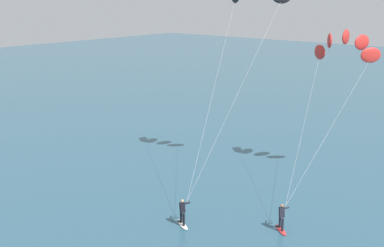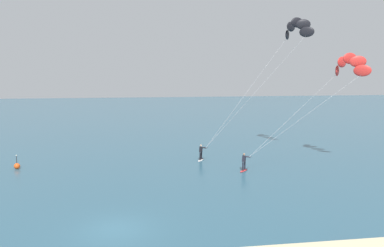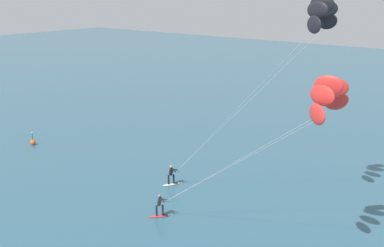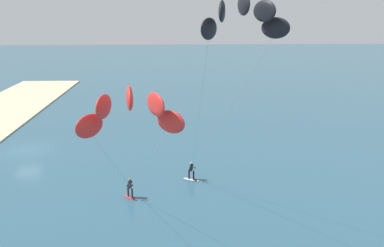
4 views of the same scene
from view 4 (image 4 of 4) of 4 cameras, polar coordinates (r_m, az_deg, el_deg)
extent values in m
plane|color=#2D566B|center=(45.50, -22.46, -3.53)|extent=(240.00, 240.00, 0.00)
ellipsoid|color=white|center=(35.12, -0.10, -7.96)|extent=(1.02, 1.49, 0.08)
cube|color=black|center=(34.94, 0.51, -8.01)|extent=(0.39, 0.38, 0.02)
cylinder|color=black|center=(35.04, -0.43, -7.25)|extent=(0.14, 0.14, 0.78)
cylinder|color=black|center=(34.86, 0.23, -7.38)|extent=(0.14, 0.14, 0.78)
cube|color=black|center=(34.68, -0.10, -6.27)|extent=(0.42, 0.42, 0.63)
sphere|color=tan|center=(34.52, -0.10, -5.63)|extent=(0.20, 0.20, 0.20)
cylinder|color=black|center=(34.13, 0.12, -6.38)|extent=(0.54, 0.14, 0.03)
cylinder|color=black|center=(34.38, 0.19, -6.15)|extent=(0.55, 0.41, 0.15)
cylinder|color=black|center=(34.34, -0.17, -6.18)|extent=(0.61, 0.20, 0.15)
ellipsoid|color=black|center=(20.64, 2.41, 13.28)|extent=(1.49, 1.13, 1.10)
ellipsoid|color=black|center=(20.81, 4.27, 15.61)|extent=(1.60, 0.61, 1.10)
ellipsoid|color=black|center=(21.18, 7.35, 16.43)|extent=(1.60, 0.63, 1.10)
ellipsoid|color=black|center=(21.61, 10.24, 15.43)|extent=(1.48, 1.14, 1.10)
ellipsoid|color=black|center=(21.91, 11.77, 13.14)|extent=(1.13, 1.49, 1.10)
cylinder|color=#B2B2B7|center=(27.04, 0.97, 0.70)|extent=(10.92, 0.41, 11.79)
cylinder|color=#B2B2B7|center=(27.53, 4.60, 0.93)|extent=(10.20, 3.94, 11.79)
ellipsoid|color=red|center=(32.42, -8.74, -10.33)|extent=(1.23, 1.39, 0.08)
cube|color=black|center=(32.13, -8.22, -10.47)|extent=(0.40, 0.40, 0.02)
cylinder|color=black|center=(32.38, -9.05, -9.54)|extent=(0.14, 0.14, 0.78)
cylinder|color=black|center=(32.09, -8.50, -9.76)|extent=(0.14, 0.14, 0.78)
cube|color=black|center=(31.94, -8.83, -8.54)|extent=(0.44, 0.44, 0.63)
sphere|color=#9E7051|center=(31.77, -8.86, -7.85)|extent=(0.20, 0.20, 0.20)
cylinder|color=black|center=(31.38, -8.80, -8.71)|extent=(0.55, 0.11, 0.03)
cylinder|color=black|center=(31.62, -8.62, -8.44)|extent=(0.56, 0.38, 0.15)
cylinder|color=black|center=(31.61, -9.02, -8.46)|extent=(0.61, 0.23, 0.15)
ellipsoid|color=red|center=(18.60, -14.37, -0.34)|extent=(1.48, 1.21, 1.10)
ellipsoid|color=red|center=(18.34, -12.44, 2.37)|extent=(1.63, 0.70, 1.10)
ellipsoid|color=red|center=(18.25, -8.85, 3.58)|extent=(1.63, 0.55, 1.10)
ellipsoid|color=red|center=(18.40, -5.18, 2.73)|extent=(1.54, 1.10, 1.10)
ellipsoid|color=red|center=(18.69, -3.03, 0.24)|extent=(1.21, 1.48, 1.10)
cylinder|color=#B2B2B7|center=(24.96, -10.87, -5.92)|extent=(10.83, 0.27, 7.72)
cylinder|color=#B2B2B7|center=(24.99, -6.62, -5.70)|extent=(10.29, 3.41, 7.72)
sphere|color=#EA5119|center=(51.96, -1.75, 0.46)|extent=(0.56, 0.56, 0.56)
cylinder|color=#262628|center=(51.79, -1.76, 1.13)|extent=(0.06, 0.06, 0.70)
sphere|color=#F2F2CC|center=(51.69, -1.76, 1.57)|extent=(0.12, 0.12, 0.12)
camera|label=1|loc=(55.78, -20.80, 14.40)|focal=47.25mm
camera|label=2|loc=(54.98, -46.64, 5.77)|focal=36.65mm
camera|label=3|loc=(28.31, -79.32, 5.67)|focal=46.78mm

